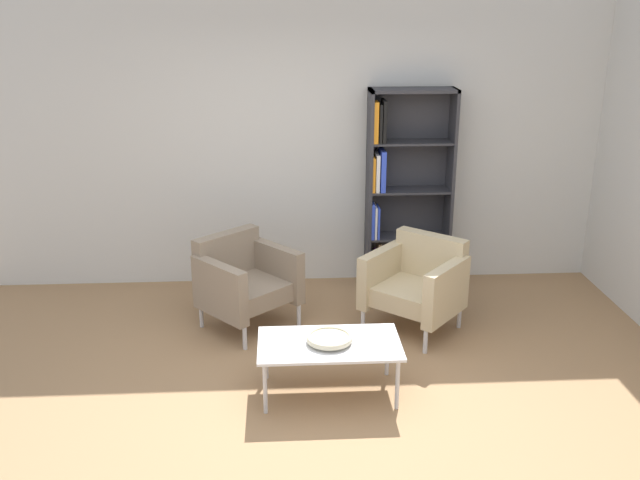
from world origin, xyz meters
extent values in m
plane|color=#9E7751|center=(0.00, 0.00, 0.00)|extent=(8.32, 8.32, 0.00)
cube|color=silver|center=(0.00, 2.46, 1.45)|extent=(6.40, 0.12, 2.90)
cube|color=#333338|center=(0.56, 2.23, 0.95)|extent=(0.03, 0.30, 1.90)
cube|color=#333338|center=(1.33, 2.23, 0.95)|extent=(0.03, 0.30, 1.90)
cube|color=#333338|center=(0.95, 2.23, 1.89)|extent=(0.80, 0.30, 0.03)
cube|color=#333338|center=(0.95, 2.23, 0.01)|extent=(0.80, 0.30, 0.03)
cube|color=#333338|center=(0.95, 2.37, 0.95)|extent=(0.80, 0.02, 1.90)
cube|color=#333338|center=(0.95, 2.23, 0.49)|extent=(0.76, 0.28, 0.02)
cube|color=#333338|center=(0.95, 2.23, 0.95)|extent=(0.76, 0.28, 0.02)
cube|color=#333338|center=(0.95, 2.23, 1.41)|extent=(0.76, 0.28, 0.02)
cube|color=orange|center=(0.60, 2.20, 0.18)|extent=(0.04, 0.22, 0.27)
cube|color=purple|center=(0.64, 2.17, 0.20)|extent=(0.03, 0.17, 0.33)
cube|color=olive|center=(0.67, 2.19, 0.24)|extent=(0.03, 0.20, 0.41)
cube|color=blue|center=(0.59, 2.17, 0.67)|extent=(0.03, 0.17, 0.34)
cube|color=white|center=(0.62, 2.21, 0.66)|extent=(0.02, 0.23, 0.31)
cube|color=blue|center=(0.65, 2.18, 0.66)|extent=(0.02, 0.19, 0.31)
cube|color=orange|center=(0.59, 2.19, 1.13)|extent=(0.03, 0.21, 0.33)
cube|color=white|center=(0.63, 2.19, 1.14)|extent=(0.03, 0.21, 0.35)
cube|color=blue|center=(0.68, 2.22, 1.15)|extent=(0.04, 0.25, 0.38)
cube|color=orange|center=(0.60, 2.19, 1.61)|extent=(0.04, 0.19, 0.37)
cube|color=black|center=(0.64, 2.21, 1.60)|extent=(0.03, 0.24, 0.35)
cube|color=black|center=(0.68, 2.20, 1.61)|extent=(0.03, 0.23, 0.38)
cube|color=silver|center=(0.05, 0.23, 0.39)|extent=(1.00, 0.56, 0.02)
cylinder|color=silver|center=(-0.40, 0.00, 0.19)|extent=(0.03, 0.03, 0.38)
cylinder|color=silver|center=(0.50, 0.00, 0.19)|extent=(0.03, 0.03, 0.38)
cylinder|color=silver|center=(-0.40, 0.46, 0.19)|extent=(0.03, 0.03, 0.38)
cylinder|color=silver|center=(0.50, 0.46, 0.19)|extent=(0.03, 0.03, 0.38)
cylinder|color=beige|center=(0.05, 0.23, 0.41)|extent=(0.13, 0.13, 0.02)
cylinder|color=beige|center=(0.05, 0.23, 0.43)|extent=(0.32, 0.32, 0.02)
torus|color=beige|center=(0.05, 0.23, 0.44)|extent=(0.32, 0.32, 0.02)
cube|color=gray|center=(-0.56, 1.36, 0.32)|extent=(0.86, 0.86, 0.16)
cube|color=gray|center=(-0.74, 1.56, 0.59)|extent=(0.56, 0.52, 0.38)
cube|color=gray|center=(-0.78, 1.14, 0.43)|extent=(0.49, 0.53, 0.46)
cube|color=gray|center=(-0.32, 1.55, 0.43)|extent=(0.49, 0.53, 0.46)
cylinder|color=silver|center=(-0.58, 0.93, 0.12)|extent=(0.04, 0.04, 0.24)
cylinder|color=silver|center=(-0.13, 1.33, 0.12)|extent=(0.04, 0.04, 0.24)
cylinder|color=silver|center=(-0.97, 1.36, 0.12)|extent=(0.04, 0.04, 0.24)
cylinder|color=silver|center=(-0.52, 1.76, 0.12)|extent=(0.04, 0.04, 0.24)
cube|color=#C6B289|center=(0.83, 1.21, 0.32)|extent=(0.86, 0.86, 0.16)
cube|color=#C6B289|center=(1.01, 1.42, 0.59)|extent=(0.56, 0.51, 0.38)
cube|color=#C6B289|center=(0.58, 1.40, 0.43)|extent=(0.48, 0.53, 0.46)
cube|color=#C6B289|center=(1.05, 1.00, 0.43)|extent=(0.48, 0.53, 0.46)
cylinder|color=silver|center=(0.40, 1.18, 0.12)|extent=(0.04, 0.04, 0.24)
cylinder|color=silver|center=(0.85, 0.78, 0.12)|extent=(0.04, 0.04, 0.24)
cylinder|color=silver|center=(0.78, 1.61, 0.12)|extent=(0.04, 0.04, 0.24)
cylinder|color=silver|center=(1.23, 1.22, 0.12)|extent=(0.04, 0.04, 0.24)
camera|label=1|loc=(-0.27, -4.19, 2.70)|focal=39.72mm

